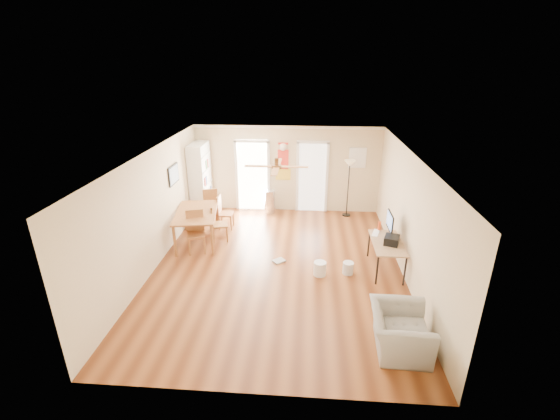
# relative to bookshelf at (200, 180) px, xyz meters

# --- Properties ---
(floor) EXTENTS (7.00, 7.00, 0.00)m
(floor) POSITION_rel_bookshelf_xyz_m (2.51, -2.93, -1.08)
(floor) COLOR brown
(floor) RESTS_ON ground
(ceiling) EXTENTS (5.50, 7.00, 0.00)m
(ceiling) POSITION_rel_bookshelf_xyz_m (2.51, -2.93, 1.52)
(ceiling) COLOR silver
(ceiling) RESTS_ON floor
(wall_back) EXTENTS (5.50, 0.04, 2.60)m
(wall_back) POSITION_rel_bookshelf_xyz_m (2.51, 0.57, 0.22)
(wall_back) COLOR beige
(wall_back) RESTS_ON floor
(wall_front) EXTENTS (5.50, 0.04, 2.60)m
(wall_front) POSITION_rel_bookshelf_xyz_m (2.51, -6.43, 0.22)
(wall_front) COLOR beige
(wall_front) RESTS_ON floor
(wall_left) EXTENTS (0.04, 7.00, 2.60)m
(wall_left) POSITION_rel_bookshelf_xyz_m (-0.24, -2.93, 0.22)
(wall_left) COLOR beige
(wall_left) RESTS_ON floor
(wall_right) EXTENTS (0.04, 7.00, 2.60)m
(wall_right) POSITION_rel_bookshelf_xyz_m (5.26, -2.93, 0.22)
(wall_right) COLOR beige
(wall_right) RESTS_ON floor
(crown_molding) EXTENTS (5.50, 7.00, 0.08)m
(crown_molding) POSITION_rel_bookshelf_xyz_m (2.51, -2.93, 1.48)
(crown_molding) COLOR white
(crown_molding) RESTS_ON wall_back
(kitchen_doorway) EXTENTS (0.90, 0.10, 2.10)m
(kitchen_doorway) POSITION_rel_bookshelf_xyz_m (1.46, 0.56, -0.03)
(kitchen_doorway) COLOR white
(kitchen_doorway) RESTS_ON wall_back
(bathroom_doorway) EXTENTS (0.80, 0.10, 2.10)m
(bathroom_doorway) POSITION_rel_bookshelf_xyz_m (3.26, 0.56, -0.03)
(bathroom_doorway) COLOR white
(bathroom_doorway) RESTS_ON wall_back
(wall_decal) EXTENTS (0.46, 0.03, 1.10)m
(wall_decal) POSITION_rel_bookshelf_xyz_m (2.39, 0.55, 0.47)
(wall_decal) COLOR red
(wall_decal) RESTS_ON wall_back
(ac_grille) EXTENTS (0.50, 0.04, 0.60)m
(ac_grille) POSITION_rel_bookshelf_xyz_m (4.56, 0.54, 0.62)
(ac_grille) COLOR white
(ac_grille) RESTS_ON wall_back
(framed_poster) EXTENTS (0.04, 0.66, 0.48)m
(framed_poster) POSITION_rel_bookshelf_xyz_m (-0.21, -1.53, 0.62)
(framed_poster) COLOR black
(framed_poster) RESTS_ON wall_left
(ceiling_fan) EXTENTS (1.24, 1.24, 0.20)m
(ceiling_fan) POSITION_rel_bookshelf_xyz_m (2.51, -3.23, 1.35)
(ceiling_fan) COLOR #593819
(ceiling_fan) RESTS_ON ceiling
(bookshelf) EXTENTS (0.61, 1.04, 2.16)m
(bookshelf) POSITION_rel_bookshelf_xyz_m (0.00, 0.00, 0.00)
(bookshelf) COLOR silver
(bookshelf) RESTS_ON floor
(dining_table) EXTENTS (1.23, 1.78, 0.82)m
(dining_table) POSITION_rel_bookshelf_xyz_m (0.36, -1.80, -0.67)
(dining_table) COLOR #965F30
(dining_table) RESTS_ON floor
(dining_chair_right_a) EXTENTS (0.39, 0.39, 0.94)m
(dining_chair_right_a) POSITION_rel_bookshelf_xyz_m (0.91, -0.91, -0.61)
(dining_chair_right_a) COLOR #A76236
(dining_chair_right_a) RESTS_ON floor
(dining_chair_right_b) EXTENTS (0.49, 0.49, 0.97)m
(dining_chair_right_b) POSITION_rel_bookshelf_xyz_m (0.91, -1.67, -0.59)
(dining_chair_right_b) COLOR olive
(dining_chair_right_b) RESTS_ON floor
(dining_chair_near) EXTENTS (0.52, 0.52, 1.02)m
(dining_chair_near) POSITION_rel_bookshelf_xyz_m (0.49, -2.34, -0.57)
(dining_chair_near) COLOR brown
(dining_chair_near) RESTS_ON floor
(dining_chair_far) EXTENTS (0.51, 0.51, 0.98)m
(dining_chair_far) POSITION_rel_bookshelf_xyz_m (0.34, -0.35, -0.59)
(dining_chair_far) COLOR #9B6332
(dining_chair_far) RESTS_ON floor
(trash_can) EXTENTS (0.38, 0.38, 0.72)m
(trash_can) POSITION_rel_bookshelf_xyz_m (2.00, 0.27, -0.72)
(trash_can) COLOR silver
(trash_can) RESTS_ON floor
(torchiere_lamp) EXTENTS (0.35, 0.35, 1.69)m
(torchiere_lamp) POSITION_rel_bookshelf_xyz_m (4.32, 0.24, -0.23)
(torchiere_lamp) COLOR black
(torchiere_lamp) RESTS_ON floor
(computer_desk) EXTENTS (0.64, 1.28, 0.69)m
(computer_desk) POSITION_rel_bookshelf_xyz_m (4.89, -2.87, -0.74)
(computer_desk) COLOR tan
(computer_desk) RESTS_ON floor
(imac) EXTENTS (0.12, 0.58, 0.54)m
(imac) POSITION_rel_bookshelf_xyz_m (4.98, -2.52, -0.12)
(imac) COLOR black
(imac) RESTS_ON computer_desk
(keyboard) EXTENTS (0.25, 0.42, 0.01)m
(keyboard) POSITION_rel_bookshelf_xyz_m (4.71, -2.43, -0.38)
(keyboard) COLOR white
(keyboard) RESTS_ON computer_desk
(printer) EXTENTS (0.39, 0.42, 0.18)m
(printer) POSITION_rel_bookshelf_xyz_m (4.96, -2.94, -0.30)
(printer) COLOR black
(printer) RESTS_ON computer_desk
(orange_bottle) EXTENTS (0.08, 0.08, 0.21)m
(orange_bottle) POSITION_rel_bookshelf_xyz_m (4.81, -2.26, -0.29)
(orange_bottle) COLOR #D44212
(orange_bottle) RESTS_ON computer_desk
(wastebasket_a) EXTENTS (0.33, 0.33, 0.31)m
(wastebasket_a) POSITION_rel_bookshelf_xyz_m (3.45, -3.20, -0.92)
(wastebasket_a) COLOR white
(wastebasket_a) RESTS_ON floor
(wastebasket_b) EXTENTS (0.28, 0.28, 0.27)m
(wastebasket_b) POSITION_rel_bookshelf_xyz_m (4.07, -3.09, -0.94)
(wastebasket_b) COLOR silver
(wastebasket_b) RESTS_ON floor
(floor_cloth) EXTENTS (0.34, 0.33, 0.04)m
(floor_cloth) POSITION_rel_bookshelf_xyz_m (2.52, -2.69, -1.06)
(floor_cloth) COLOR #9B9B96
(floor_cloth) RESTS_ON floor
(armchair) EXTENTS (0.96, 1.08, 0.68)m
(armchair) POSITION_rel_bookshelf_xyz_m (4.66, -5.35, -0.74)
(armchair) COLOR gray
(armchair) RESTS_ON floor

